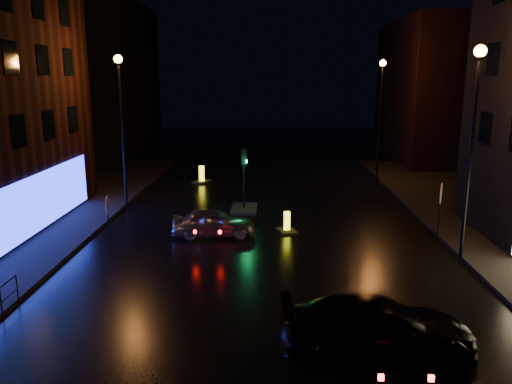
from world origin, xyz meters
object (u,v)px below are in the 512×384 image
road_sign_right (441,198)px  bollard_near (287,227)px  traffic_signal (244,201)px  silver_hatchback (214,223)px  bollard_far (202,179)px  road_sign_left (107,210)px  dark_sedan (378,327)px

road_sign_right → bollard_near: bearing=13.6°
traffic_signal → road_sign_right: (9.10, -4.96, 1.43)m
silver_hatchback → bollard_far: (-2.17, 11.98, -0.38)m
silver_hatchback → road_sign_right: bearing=-95.2°
traffic_signal → road_sign_left: size_ratio=1.55×
dark_sedan → road_sign_right: size_ratio=2.01×
traffic_signal → road_sign_left: 8.53m
bollard_far → road_sign_left: (-2.23, -13.57, 1.41)m
bollard_far → bollard_near: bearing=-42.4°
traffic_signal → bollard_near: (2.25, -4.01, -0.28)m
dark_sedan → bollard_near: 10.92m
silver_hatchback → bollard_near: 3.54m
dark_sedan → bollard_far: 23.23m
silver_hatchback → bollard_near: silver_hatchback is taller
road_sign_right → silver_hatchback: bearing=20.5°
traffic_signal → bollard_near: bearing=-60.7°
silver_hatchback → road_sign_left: 4.78m
traffic_signal → bollard_far: 7.95m
bollard_near → road_sign_left: road_sign_left is taller
dark_sedan → traffic_signal: bearing=12.6°
traffic_signal → silver_hatchback: (-1.17, -4.77, 0.14)m
traffic_signal → dark_sedan: 15.34m
bollard_near → road_sign_left: bearing=179.2°
bollard_far → silver_hatchback: bearing=-58.6°
traffic_signal → bollard_near: size_ratio=2.63×
bollard_near → traffic_signal: bearing=101.8°
road_sign_right → bollard_far: bearing=-22.8°
silver_hatchback → bollard_far: silver_hatchback is taller
bollard_near → road_sign_left: size_ratio=0.59×
road_sign_right → traffic_signal: bearing=-7.0°
traffic_signal → silver_hatchback: 4.92m
road_sign_left → road_sign_right: bearing=-5.5°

